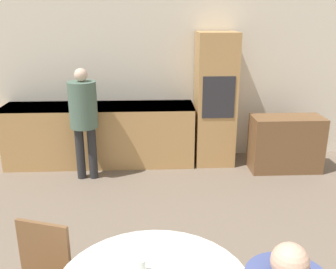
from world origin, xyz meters
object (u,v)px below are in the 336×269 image
oven_unit (215,100)px  person_standing (83,113)px  cup (141,267)px  sideboard (286,144)px

oven_unit → person_standing: (-1.87, -0.54, -0.04)m
person_standing → cup: 3.18m
oven_unit → person_standing: size_ratio=1.28×
oven_unit → sideboard: (1.00, -0.38, -0.58)m
person_standing → cup: bearing=-74.8°
oven_unit → sideboard: size_ratio=1.94×
oven_unit → cup: oven_unit is taller
oven_unit → cup: bearing=-106.1°
oven_unit → cup: 3.75m
person_standing → cup: size_ratio=15.51×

